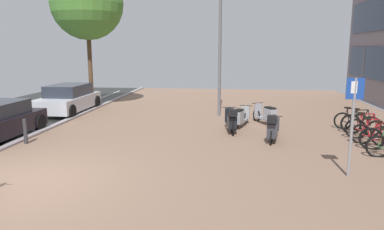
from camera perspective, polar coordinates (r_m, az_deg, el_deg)
ground at (r=8.70m, az=-15.64°, el=-10.68°), size 21.00×40.00×0.13m
bicycle_rack_01 at (r=12.36m, az=27.91°, el=-3.45°), size 1.30×0.64×0.99m
bicycle_rack_02 at (r=12.99m, az=26.39°, el=-2.77°), size 1.23×0.55×0.94m
bicycle_rack_03 at (r=13.68m, az=25.69°, el=-2.01°), size 1.32×0.57×0.99m
bicycle_rack_04 at (r=14.37m, az=24.96°, el=-1.37°), size 1.26×0.72×1.01m
bicycle_rack_05 at (r=15.02m, az=23.69°, el=-0.89°), size 1.16×0.60×0.93m
scooter_near at (r=14.97m, az=11.67°, el=0.04°), size 0.94×1.58×0.82m
scooter_mid at (r=14.28m, az=7.59°, el=-0.36°), size 0.79×1.79×0.78m
scooter_far at (r=12.25m, az=12.56°, el=-2.12°), size 0.65×1.73×0.99m
scooter_extra at (r=13.34m, az=6.20°, el=-0.91°), size 0.57×1.84×0.97m
parked_car_far at (r=18.52m, az=-18.90°, el=2.38°), size 1.90×4.03×1.33m
parking_sign at (r=9.31m, az=23.95°, el=-0.20°), size 0.40×0.07×2.39m
lamp_post at (r=16.45m, az=4.43°, el=11.99°), size 0.20×0.52×6.36m
street_tree at (r=19.75m, az=-16.17°, el=16.44°), size 3.62×3.62×7.07m
bollard_far at (r=12.91m, az=-24.73°, el=-2.37°), size 0.12×0.12×0.81m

